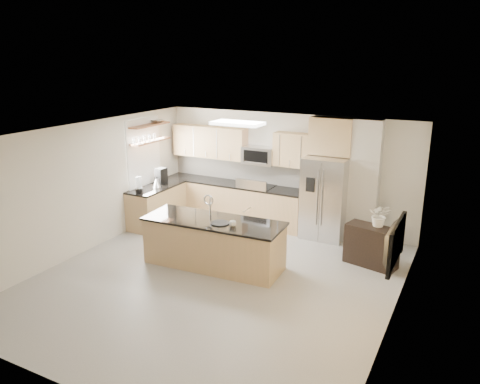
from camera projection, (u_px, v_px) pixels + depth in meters
The scene contains 27 objects.
floor at pixel (216, 280), 8.32m from camera, with size 6.50×6.50×0.00m, color #9D9C95.
ceiling at pixel (214, 135), 7.59m from camera, with size 6.00×6.50×0.02m, color white.
wall_back at pixel (286, 170), 10.72m from camera, with size 6.00×0.02×2.60m, color beige.
wall_front at pixel (67, 293), 5.19m from camera, with size 6.00×0.02×2.60m, color beige.
wall_left at pixel (85, 188), 9.28m from camera, with size 0.02×6.50×2.60m, color beige.
wall_right at pixel (397, 242), 6.63m from camera, with size 0.02×6.50×2.60m, color beige.
back_counter at pixel (233, 201), 11.23m from camera, with size 3.55×0.66×1.44m.
left_counter at pixel (157, 205), 10.95m from camera, with size 0.66×1.50×0.92m.
range at pixel (256, 205), 10.94m from camera, with size 0.76×0.64×1.14m.
upper_cabinets at pixel (233, 144), 11.01m from camera, with size 3.50×0.33×0.75m.
microwave at pixel (259, 155), 10.72m from camera, with size 0.76×0.40×0.40m.
refrigerator at pixel (325, 198), 10.05m from camera, with size 0.92×0.78×1.78m.
partition_column at pixel (365, 181), 9.79m from camera, with size 0.60×0.30×2.60m, color beige.
window at pixel (144, 154), 10.75m from camera, with size 0.04×1.15×1.65m.
shelf_lower at pixel (150, 141), 10.69m from camera, with size 0.30×1.20×0.04m, color brown.
shelf_upper at pixel (149, 125), 10.59m from camera, with size 0.30×1.20×0.04m, color brown.
ceiling_fixture at pixel (238, 123), 9.14m from camera, with size 1.00×0.50×0.06m, color white.
island at pixel (214, 243), 8.76m from camera, with size 2.68×1.10×1.33m.
credenza at pixel (372, 246), 8.80m from camera, with size 0.97×0.41×0.77m, color black.
cup at pixel (233, 224), 8.32m from camera, with size 0.12×0.12×0.10m, color white.
platter at pixel (220, 223), 8.46m from camera, with size 0.34×0.34×0.02m, color black.
blender at pixel (139, 186), 10.27m from camera, with size 0.16×0.16×0.37m.
kettle at pixel (156, 183), 10.74m from camera, with size 0.19×0.19×0.24m.
coffee_maker at pixel (161, 176), 10.98m from camera, with size 0.22×0.26×0.38m.
bowl at pixel (157, 121), 10.83m from camera, with size 0.37×0.37×0.09m, color silver.
flower_vase at pixel (380, 210), 8.62m from camera, with size 0.59×0.51×0.66m, color white.
television at pixel (388, 242), 6.49m from camera, with size 1.08×0.14×0.62m, color black.
Camera 1 is at (3.86, -6.50, 3.84)m, focal length 35.00 mm.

